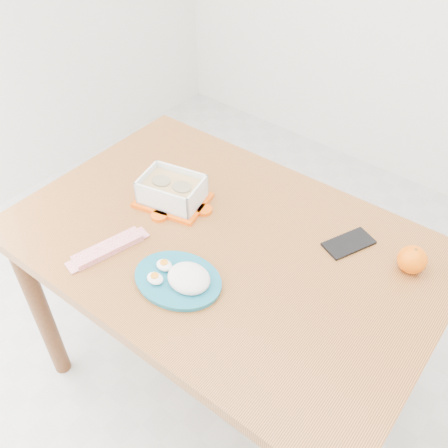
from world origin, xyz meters
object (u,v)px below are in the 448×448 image
Objects in this scene: food_container at (172,191)px; rice_plate at (181,278)px; dining_table at (224,265)px; smartphone at (349,243)px; orange_fruit at (412,260)px.

food_container reaches higher than rice_plate.
smartphone is at bearing 34.80° from dining_table.
food_container is (-0.22, 0.03, 0.14)m from dining_table.
dining_table is 0.27m from food_container.
food_container reaches higher than smartphone.
smartphone is (0.26, 0.39, -0.02)m from rice_plate.
dining_table is at bearing -121.21° from smartphone.
orange_fruit is at bearing 1.89° from food_container.
dining_table is at bearing -153.35° from orange_fruit.
food_container is 1.68× the size of smartphone.
food_container is 0.87× the size of rice_plate.
orange_fruit reaches higher than dining_table.
orange_fruit is 0.54× the size of smartphone.
smartphone is (0.28, 0.20, 0.10)m from dining_table.
rice_plate is at bearing -101.07° from smartphone.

